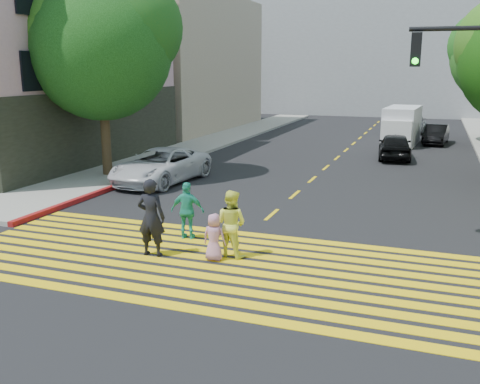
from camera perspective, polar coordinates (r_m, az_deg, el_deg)
The scene contains 18 objects.
ground at distance 11.93m, azimuth -5.00°, elevation -9.63°, with size 120.00×120.00×0.00m, color black.
sidewalk_left at distance 34.88m, azimuth -2.47°, elevation 5.54°, with size 3.00×40.00×0.15m, color gray.
curb_red at distance 20.24m, azimuth -15.65°, elevation -0.35°, with size 0.20×8.00×0.16m, color maroon.
crosswalk at distance 13.01m, azimuth -2.62°, elevation -7.61°, with size 13.40×5.30×0.01m.
lane_line at distance 33.12m, azimuth 11.65°, elevation 4.77°, with size 0.12×34.40×0.01m.
building_left_pink at distance 30.19m, azimuth -23.89°, elevation 11.89°, with size 12.10×14.10×11.00m.
building_left_tan at distance 43.25m, azimuth -8.88°, elevation 13.38°, with size 12.00×16.00×10.00m, color tan.
backdrop_block at distance 58.17m, azimuth 15.80°, elevation 13.90°, with size 30.00×8.00×12.00m, color gray.
tree_left at distance 23.47m, azimuth -14.45°, elevation 15.32°, with size 7.45×7.33×8.45m.
pedestrian_man at distance 13.46m, azimuth -9.45°, elevation -2.69°, with size 0.72×0.47×1.97m, color black.
pedestrian_woman at distance 13.26m, azimuth -0.96°, elevation -3.38°, with size 0.82×0.64×1.69m, color #EFF651.
pedestrian_child at distance 13.05m, azimuth -2.78°, elevation -4.83°, with size 0.58×0.37×1.18m, color #BB7B9E.
pedestrian_extra at distance 14.69m, azimuth -5.61°, elevation -2.00°, with size 0.93×0.39×1.59m, color teal.
white_sedan at distance 22.22m, azimuth -8.44°, elevation 2.78°, with size 2.32×5.04×1.40m, color silver.
dark_car_near at distance 28.99m, azimuth 16.18°, elevation 4.74°, with size 1.61×4.00×1.36m, color black.
silver_car at distance 42.08m, azimuth 17.87°, elevation 7.05°, with size 1.94×4.78×1.39m, color #909497.
dark_car_parked at distance 35.71m, azimuth 20.17°, elevation 5.79°, with size 1.28×3.67×1.21m, color black.
white_van at distance 34.77m, azimuth 16.83°, elevation 6.67°, with size 2.17×4.99×2.30m.
Camera 1 is at (4.71, -9.96, 4.57)m, focal length 40.00 mm.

